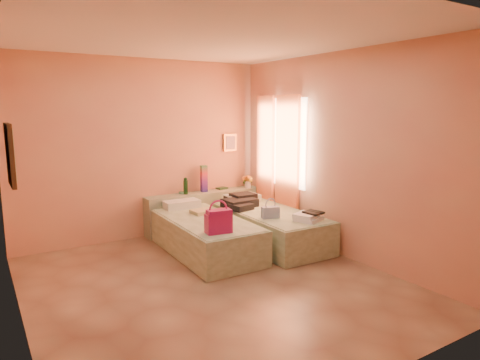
{
  "coord_description": "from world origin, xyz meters",
  "views": [
    {
      "loc": [
        -2.26,
        -4.2,
        2.03
      ],
      "look_at": [
        0.9,
        0.85,
        1.04
      ],
      "focal_mm": 32.0,
      "sensor_mm": 36.0,
      "label": 1
    }
  ],
  "objects_px": {
    "bed_right": "(270,227)",
    "magenta_handbag": "(218,221)",
    "headboard_ledge": "(205,211)",
    "water_bottle": "(186,186)",
    "green_book": "(222,188)",
    "bed_left": "(204,235)",
    "blue_handbag": "(270,212)",
    "flower_vase": "(248,180)",
    "towel_stack": "(309,217)"
  },
  "relations": [
    {
      "from": "towel_stack",
      "to": "green_book",
      "type": "bearing_deg",
      "value": 97.03
    },
    {
      "from": "blue_handbag",
      "to": "towel_stack",
      "type": "relative_size",
      "value": 0.72
    },
    {
      "from": "bed_left",
      "to": "green_book",
      "type": "bearing_deg",
      "value": 51.57
    },
    {
      "from": "bed_right",
      "to": "water_bottle",
      "type": "bearing_deg",
      "value": 125.79
    },
    {
      "from": "bed_right",
      "to": "magenta_handbag",
      "type": "distance_m",
      "value": 1.4
    },
    {
      "from": "bed_left",
      "to": "green_book",
      "type": "xyz_separation_m",
      "value": [
        0.93,
        1.12,
        0.42
      ]
    },
    {
      "from": "green_book",
      "to": "flower_vase",
      "type": "distance_m",
      "value": 0.49
    },
    {
      "from": "bed_right",
      "to": "towel_stack",
      "type": "xyz_separation_m",
      "value": [
        0.13,
        -0.72,
        0.3
      ]
    },
    {
      "from": "green_book",
      "to": "magenta_handbag",
      "type": "relative_size",
      "value": 0.57
    },
    {
      "from": "flower_vase",
      "to": "magenta_handbag",
      "type": "xyz_separation_m",
      "value": [
        -1.56,
        -1.73,
        -0.13
      ]
    },
    {
      "from": "headboard_ledge",
      "to": "bed_right",
      "type": "bearing_deg",
      "value": -67.72
    },
    {
      "from": "bed_right",
      "to": "headboard_ledge",
      "type": "bearing_deg",
      "value": 113.44
    },
    {
      "from": "headboard_ledge",
      "to": "green_book",
      "type": "bearing_deg",
      "value": 10.89
    },
    {
      "from": "headboard_ledge",
      "to": "green_book",
      "type": "distance_m",
      "value": 0.52
    },
    {
      "from": "flower_vase",
      "to": "blue_handbag",
      "type": "xyz_separation_m",
      "value": [
        -0.58,
        -1.47,
        -0.2
      ]
    },
    {
      "from": "flower_vase",
      "to": "towel_stack",
      "type": "height_order",
      "value": "flower_vase"
    },
    {
      "from": "headboard_ledge",
      "to": "blue_handbag",
      "type": "distance_m",
      "value": 1.57
    },
    {
      "from": "bed_right",
      "to": "towel_stack",
      "type": "bearing_deg",
      "value": -78.22
    },
    {
      "from": "water_bottle",
      "to": "headboard_ledge",
      "type": "bearing_deg",
      "value": -0.44
    },
    {
      "from": "bed_right",
      "to": "blue_handbag",
      "type": "relative_size",
      "value": 7.96
    },
    {
      "from": "bed_left",
      "to": "towel_stack",
      "type": "height_order",
      "value": "towel_stack"
    },
    {
      "from": "magenta_handbag",
      "to": "bed_right",
      "type": "bearing_deg",
      "value": 33.31
    },
    {
      "from": "blue_handbag",
      "to": "towel_stack",
      "type": "bearing_deg",
      "value": -33.18
    },
    {
      "from": "headboard_ledge",
      "to": "blue_handbag",
      "type": "relative_size",
      "value": 8.16
    },
    {
      "from": "water_bottle",
      "to": "blue_handbag",
      "type": "distance_m",
      "value": 1.65
    },
    {
      "from": "bed_left",
      "to": "flower_vase",
      "type": "distance_m",
      "value": 1.79
    },
    {
      "from": "bed_left",
      "to": "bed_right",
      "type": "bearing_deg",
      "value": -7.45
    },
    {
      "from": "water_bottle",
      "to": "blue_handbag",
      "type": "bearing_deg",
      "value": -68.26
    },
    {
      "from": "water_bottle",
      "to": "flower_vase",
      "type": "distance_m",
      "value": 1.18
    },
    {
      "from": "bed_left",
      "to": "flower_vase",
      "type": "height_order",
      "value": "flower_vase"
    },
    {
      "from": "flower_vase",
      "to": "magenta_handbag",
      "type": "distance_m",
      "value": 2.33
    },
    {
      "from": "bed_left",
      "to": "magenta_handbag",
      "type": "relative_size",
      "value": 6.27
    },
    {
      "from": "bed_right",
      "to": "magenta_handbag",
      "type": "xyz_separation_m",
      "value": [
        -1.21,
        -0.57,
        0.4
      ]
    },
    {
      "from": "bed_right",
      "to": "flower_vase",
      "type": "distance_m",
      "value": 1.32
    },
    {
      "from": "flower_vase",
      "to": "magenta_handbag",
      "type": "relative_size",
      "value": 0.83
    },
    {
      "from": "headboard_ledge",
      "to": "flower_vase",
      "type": "relative_size",
      "value": 7.71
    },
    {
      "from": "bed_right",
      "to": "flower_vase",
      "type": "bearing_deg",
      "value": 74.48
    },
    {
      "from": "bed_left",
      "to": "bed_right",
      "type": "xyz_separation_m",
      "value": [
        1.04,
        -0.16,
        0.0
      ]
    },
    {
      "from": "bed_right",
      "to": "water_bottle",
      "type": "xyz_separation_m",
      "value": [
        -0.84,
        1.21,
        0.53
      ]
    },
    {
      "from": "water_bottle",
      "to": "towel_stack",
      "type": "relative_size",
      "value": 0.74
    },
    {
      "from": "flower_vase",
      "to": "blue_handbag",
      "type": "bearing_deg",
      "value": -111.34
    },
    {
      "from": "towel_stack",
      "to": "flower_vase",
      "type": "bearing_deg",
      "value": 83.52
    },
    {
      "from": "water_bottle",
      "to": "flower_vase",
      "type": "relative_size",
      "value": 0.97
    },
    {
      "from": "headboard_ledge",
      "to": "water_bottle",
      "type": "xyz_separation_m",
      "value": [
        -0.34,
        0.0,
        0.45
      ]
    },
    {
      "from": "headboard_ledge",
      "to": "water_bottle",
      "type": "distance_m",
      "value": 0.57
    },
    {
      "from": "blue_handbag",
      "to": "bed_left",
      "type": "bearing_deg",
      "value": 164.64
    },
    {
      "from": "green_book",
      "to": "flower_vase",
      "type": "bearing_deg",
      "value": -25.77
    },
    {
      "from": "water_bottle",
      "to": "magenta_handbag",
      "type": "bearing_deg",
      "value": -102.03
    },
    {
      "from": "bed_left",
      "to": "green_book",
      "type": "height_order",
      "value": "green_book"
    },
    {
      "from": "green_book",
      "to": "blue_handbag",
      "type": "bearing_deg",
      "value": -104.86
    }
  ]
}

